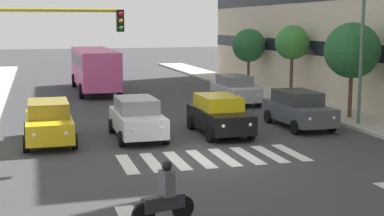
{
  "coord_description": "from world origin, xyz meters",
  "views": [
    {
      "loc": [
        6.11,
        18.57,
        4.87
      ],
      "look_at": [
        -0.12,
        -3.19,
        1.37
      ],
      "focal_mm": 51.44,
      "sensor_mm": 36.0,
      "label": 1
    }
  ],
  "objects_px": {
    "traffic_light_gantry": "(31,58)",
    "bus_behind_traffic": "(94,65)",
    "car_1": "(219,114)",
    "car_2": "(137,118)",
    "car_3": "(49,122)",
    "motorcycle_with_rider": "(165,198)",
    "street_lamp_left": "(351,32)",
    "street_tree_3": "(249,45)",
    "car_row2_0": "(235,89)",
    "street_tree_1": "(352,51)",
    "street_tree_2": "(292,43)",
    "car_0": "(298,109)"
  },
  "relations": [
    {
      "from": "motorcycle_with_rider",
      "to": "traffic_light_gantry",
      "type": "bearing_deg",
      "value": -65.61
    },
    {
      "from": "car_0",
      "to": "street_tree_3",
      "type": "xyz_separation_m",
      "value": [
        -3.7,
        -15.6,
        2.32
      ]
    },
    {
      "from": "car_row2_0",
      "to": "street_lamp_left",
      "type": "bearing_deg",
      "value": 105.36
    },
    {
      "from": "bus_behind_traffic",
      "to": "street_tree_2",
      "type": "relative_size",
      "value": 2.28
    },
    {
      "from": "traffic_light_gantry",
      "to": "bus_behind_traffic",
      "type": "bearing_deg",
      "value": -101.6
    },
    {
      "from": "street_tree_3",
      "to": "street_lamp_left",
      "type": "bearing_deg",
      "value": 84.75
    },
    {
      "from": "street_lamp_left",
      "to": "street_tree_3",
      "type": "relative_size",
      "value": 1.61
    },
    {
      "from": "car_1",
      "to": "street_tree_1",
      "type": "height_order",
      "value": "street_tree_1"
    },
    {
      "from": "street_tree_2",
      "to": "car_0",
      "type": "bearing_deg",
      "value": 65.98
    },
    {
      "from": "street_tree_1",
      "to": "street_lamp_left",
      "type": "bearing_deg",
      "value": 55.57
    },
    {
      "from": "car_row2_0",
      "to": "street_tree_2",
      "type": "distance_m",
      "value": 4.89
    },
    {
      "from": "traffic_light_gantry",
      "to": "car_3",
      "type": "bearing_deg",
      "value": -99.1
    },
    {
      "from": "car_1",
      "to": "car_3",
      "type": "relative_size",
      "value": 1.0
    },
    {
      "from": "car_0",
      "to": "car_row2_0",
      "type": "height_order",
      "value": "same"
    },
    {
      "from": "car_row2_0",
      "to": "motorcycle_with_rider",
      "type": "bearing_deg",
      "value": 64.8
    },
    {
      "from": "bus_behind_traffic",
      "to": "car_1",
      "type": "bearing_deg",
      "value": 101.92
    },
    {
      "from": "car_1",
      "to": "car_3",
      "type": "height_order",
      "value": "same"
    },
    {
      "from": "bus_behind_traffic",
      "to": "car_3",
      "type": "bearing_deg",
      "value": 77.88
    },
    {
      "from": "motorcycle_with_rider",
      "to": "car_0",
      "type": "bearing_deg",
      "value": -130.27
    },
    {
      "from": "car_1",
      "to": "traffic_light_gantry",
      "type": "bearing_deg",
      "value": 22.88
    },
    {
      "from": "car_1",
      "to": "traffic_light_gantry",
      "type": "distance_m",
      "value": 8.96
    },
    {
      "from": "car_row2_0",
      "to": "bus_behind_traffic",
      "type": "relative_size",
      "value": 0.42
    },
    {
      "from": "street_tree_1",
      "to": "street_tree_3",
      "type": "bearing_deg",
      "value": -91.16
    },
    {
      "from": "car_3",
      "to": "street_tree_1",
      "type": "bearing_deg",
      "value": -174.62
    },
    {
      "from": "motorcycle_with_rider",
      "to": "street_lamp_left",
      "type": "relative_size",
      "value": 0.24
    },
    {
      "from": "car_row2_0",
      "to": "motorcycle_with_rider",
      "type": "relative_size",
      "value": 2.66
    },
    {
      "from": "traffic_light_gantry",
      "to": "street_tree_2",
      "type": "distance_m",
      "value": 20.07
    },
    {
      "from": "traffic_light_gantry",
      "to": "street_tree_3",
      "type": "bearing_deg",
      "value": -128.85
    },
    {
      "from": "car_1",
      "to": "bus_behind_traffic",
      "type": "xyz_separation_m",
      "value": [
        3.63,
        -17.18,
        0.97
      ]
    },
    {
      "from": "car_3",
      "to": "bus_behind_traffic",
      "type": "xyz_separation_m",
      "value": [
        -3.64,
        -16.97,
        0.97
      ]
    },
    {
      "from": "street_tree_3",
      "to": "motorcycle_with_rider",
      "type": "bearing_deg",
      "value": 64.21
    },
    {
      "from": "car_2",
      "to": "traffic_light_gantry",
      "type": "bearing_deg",
      "value": 39.71
    },
    {
      "from": "car_1",
      "to": "car_row2_0",
      "type": "bearing_deg",
      "value": -114.66
    },
    {
      "from": "car_1",
      "to": "car_2",
      "type": "xyz_separation_m",
      "value": [
        3.63,
        -0.19,
        0.0
      ]
    },
    {
      "from": "car_row2_0",
      "to": "street_tree_2",
      "type": "xyz_separation_m",
      "value": [
        -4.01,
        -0.54,
        2.75
      ]
    },
    {
      "from": "bus_behind_traffic",
      "to": "motorcycle_with_rider",
      "type": "relative_size",
      "value": 6.3
    },
    {
      "from": "street_tree_2",
      "to": "street_lamp_left",
      "type": "bearing_deg",
      "value": 80.12
    },
    {
      "from": "car_2",
      "to": "car_3",
      "type": "relative_size",
      "value": 1.0
    },
    {
      "from": "bus_behind_traffic",
      "to": "street_tree_2",
      "type": "distance_m",
      "value": 14.22
    },
    {
      "from": "car_2",
      "to": "car_row2_0",
      "type": "relative_size",
      "value": 1.0
    },
    {
      "from": "car_0",
      "to": "car_3",
      "type": "height_order",
      "value": "same"
    },
    {
      "from": "car_row2_0",
      "to": "street_lamp_left",
      "type": "distance_m",
      "value": 9.72
    },
    {
      "from": "car_0",
      "to": "car_1",
      "type": "bearing_deg",
      "value": 7.38
    },
    {
      "from": "car_2",
      "to": "car_row2_0",
      "type": "distance_m",
      "value": 11.28
    },
    {
      "from": "car_0",
      "to": "car_3",
      "type": "xyz_separation_m",
      "value": [
        11.39,
        0.33,
        0.0
      ]
    },
    {
      "from": "car_2",
      "to": "motorcycle_with_rider",
      "type": "height_order",
      "value": "car_2"
    },
    {
      "from": "street_lamp_left",
      "to": "street_tree_3",
      "type": "xyz_separation_m",
      "value": [
        -1.5,
        -16.29,
        -1.26
      ]
    },
    {
      "from": "traffic_light_gantry",
      "to": "car_0",
      "type": "bearing_deg",
      "value": -162.19
    },
    {
      "from": "bus_behind_traffic",
      "to": "street_tree_2",
      "type": "height_order",
      "value": "street_tree_2"
    },
    {
      "from": "motorcycle_with_rider",
      "to": "street_tree_3",
      "type": "xyz_separation_m",
      "value": [
        -12.62,
        -26.13,
        2.56
      ]
    }
  ]
}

